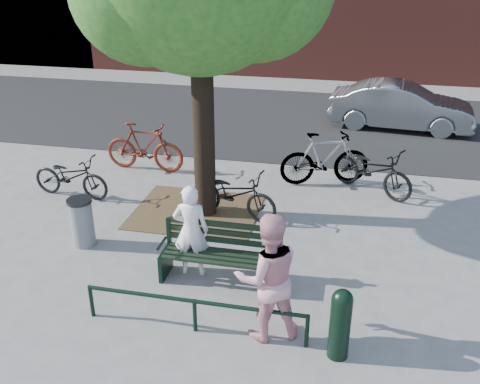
% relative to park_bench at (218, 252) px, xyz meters
% --- Properties ---
extents(ground, '(90.00, 90.00, 0.00)m').
position_rel_park_bench_xyz_m(ground, '(0.00, -0.08, -0.48)').
color(ground, gray).
rests_on(ground, ground).
extents(dirt_pit, '(2.40, 2.00, 0.02)m').
position_rel_park_bench_xyz_m(dirt_pit, '(-1.00, 2.12, -0.47)').
color(dirt_pit, brown).
rests_on(dirt_pit, ground).
extents(road, '(40.00, 7.00, 0.01)m').
position_rel_park_bench_xyz_m(road, '(0.00, 8.42, -0.47)').
color(road, black).
rests_on(road, ground).
extents(park_bench, '(1.74, 0.54, 0.97)m').
position_rel_park_bench_xyz_m(park_bench, '(0.00, 0.00, 0.00)').
color(park_bench, black).
rests_on(park_bench, ground).
extents(guard_railing, '(3.06, 0.06, 0.51)m').
position_rel_park_bench_xyz_m(guard_railing, '(0.00, -1.28, -0.08)').
color(guard_railing, black).
rests_on(guard_railing, ground).
extents(person_left, '(0.59, 0.42, 1.52)m').
position_rel_park_bench_xyz_m(person_left, '(-0.45, 0.07, 0.28)').
color(person_left, white).
rests_on(person_left, ground).
extents(person_right, '(1.06, 0.96, 1.79)m').
position_rel_park_bench_xyz_m(person_right, '(0.95, -1.13, 0.42)').
color(person_right, pink).
rests_on(person_right, ground).
extents(bollard, '(0.27, 0.27, 1.00)m').
position_rel_park_bench_xyz_m(bollard, '(1.90, -1.36, 0.05)').
color(bollard, black).
rests_on(bollard, ground).
extents(litter_bin, '(0.42, 0.42, 0.87)m').
position_rel_park_bench_xyz_m(litter_bin, '(-2.55, 0.52, -0.04)').
color(litter_bin, gray).
rests_on(litter_bin, ground).
extents(bicycle_a, '(1.74, 0.75, 0.89)m').
position_rel_park_bench_xyz_m(bicycle_a, '(-3.71, 2.27, -0.03)').
color(bicycle_a, black).
rests_on(bicycle_a, ground).
extents(bicycle_b, '(1.90, 0.62, 1.13)m').
position_rel_park_bench_xyz_m(bicycle_b, '(-2.75, 3.94, 0.08)').
color(bicycle_b, '#58180C').
rests_on(bicycle_b, ground).
extents(bicycle_c, '(1.89, 1.07, 0.94)m').
position_rel_park_bench_xyz_m(bicycle_c, '(-0.25, 2.12, -0.01)').
color(bicycle_c, black).
rests_on(bicycle_c, ground).
extents(bicycle_d, '(2.01, 1.14, 1.17)m').
position_rel_park_bench_xyz_m(bicycle_d, '(1.32, 4.05, 0.10)').
color(bicycle_d, gray).
rests_on(bicycle_d, ground).
extents(bicycle_e, '(1.96, 1.60, 1.00)m').
position_rel_park_bench_xyz_m(bicycle_e, '(2.32, 3.81, 0.02)').
color(bicycle_e, black).
rests_on(bicycle_e, ground).
extents(parked_car, '(4.01, 1.73, 1.29)m').
position_rel_park_bench_xyz_m(parked_car, '(3.13, 8.40, 0.16)').
color(parked_car, slate).
rests_on(parked_car, ground).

